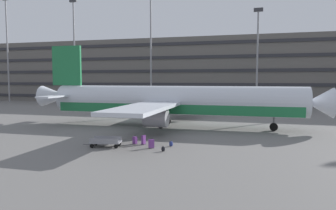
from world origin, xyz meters
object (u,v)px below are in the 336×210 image
object	(u,v)px
baggage_cart	(106,142)
suitcase_small	(135,140)
airliner	(171,101)
suitcase_laid_flat	(151,144)
suitcase_upright	(144,140)
backpack_purple	(163,149)
backpack_large	(171,144)

from	to	relation	value
baggage_cart	suitcase_small	bearing A→B (deg)	39.81
airliner	suitcase_laid_flat	size ratio (longest dim) A/B	41.64
suitcase_upright	backpack_purple	xyz separation A→B (m)	(2.46, -2.14, -0.24)
airliner	backpack_purple	size ratio (longest dim) A/B	76.92
airliner	suitcase_laid_flat	world-z (taller)	airliner
suitcase_laid_flat	suitcase_small	world-z (taller)	suitcase_laid_flat
backpack_large	backpack_purple	xyz separation A→B (m)	(-0.12, -2.04, -0.02)
backpack_purple	baggage_cart	world-z (taller)	baggage_cart
suitcase_upright	backpack_purple	distance (m)	3.27
suitcase_upright	backpack_large	xyz separation A→B (m)	(2.58, -0.10, -0.22)
suitcase_laid_flat	backpack_large	distance (m)	1.83
airliner	suitcase_upright	xyz separation A→B (m)	(0.40, -10.86, -2.68)
suitcase_small	suitcase_upright	size ratio (longest dim) A/B	0.83
suitcase_laid_flat	backpack_purple	bearing A→B (deg)	-34.66
airliner	backpack_purple	bearing A→B (deg)	-77.60
suitcase_small	backpack_large	world-z (taller)	suitcase_small
suitcase_upright	backpack_large	size ratio (longest dim) A/B	1.90
suitcase_upright	suitcase_small	bearing A→B (deg)	-176.56
suitcase_upright	baggage_cart	xyz separation A→B (m)	(-2.84, -1.75, -0.01)
suitcase_small	suitcase_upright	bearing A→B (deg)	3.44
suitcase_upright	baggage_cart	world-z (taller)	suitcase_upright
backpack_large	suitcase_laid_flat	bearing A→B (deg)	-141.78
airliner	backpack_large	bearing A→B (deg)	-74.80
suitcase_upright	backpack_purple	size ratio (longest dim) A/B	2.06
suitcase_small	baggage_cart	bearing A→B (deg)	-140.19
suitcase_small	suitcase_upright	distance (m)	0.81
suitcase_laid_flat	suitcase_upright	bearing A→B (deg)	133.02
airliner	suitcase_small	world-z (taller)	airliner
backpack_large	suitcase_upright	bearing A→B (deg)	177.68
suitcase_laid_flat	suitcase_upright	xyz separation A→B (m)	(-1.15, 1.23, 0.04)
backpack_large	baggage_cart	size ratio (longest dim) A/B	0.15
airliner	suitcase_upright	distance (m)	11.20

